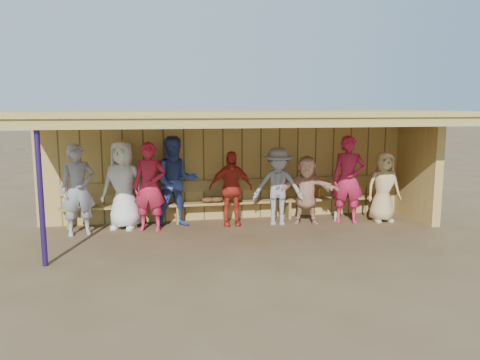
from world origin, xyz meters
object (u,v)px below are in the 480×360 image
object	(u,v)px
player_a	(78,190)
player_c	(176,182)
player_f	(306,190)
player_g	(348,180)
player_h	(384,187)
player_extra	(150,187)
player_e	(278,186)
bench	(234,197)
player_d	(231,188)
player_b	(123,185)

from	to	relation	value
player_a	player_c	size ratio (longest dim) A/B	0.95
player_c	player_f	distance (m)	2.88
player_g	player_h	size ratio (longest dim) A/B	1.23
player_g	player_h	world-z (taller)	player_g
player_extra	player_a	bearing A→B (deg)	-163.56
player_g	player_c	bearing A→B (deg)	-166.83
player_e	bench	world-z (taller)	player_e
player_h	player_d	bearing A→B (deg)	175.70
player_c	player_extra	xyz separation A→B (m)	(-0.55, -0.27, -0.05)
player_b	player_g	distance (m)	4.92
player_a	bench	bearing A→B (deg)	-4.68
player_g	player_extra	size ratio (longest dim) A/B	1.04
player_extra	player_h	bearing A→B (deg)	12.32
player_a	player_d	distance (m)	3.16
player_a	player_b	xyz separation A→B (m)	(0.87, 0.34, 0.02)
player_c	player_extra	distance (m)	0.61
player_a	player_extra	size ratio (longest dim) A/B	0.99
player_extra	player_f	bearing A→B (deg)	13.62
player_c	player_h	distance (m)	4.66
player_f	bench	xyz separation A→B (m)	(-1.53, 0.64, -0.23)
player_h	bench	xyz separation A→B (m)	(-3.30, 0.78, -0.27)
player_b	player_d	bearing A→B (deg)	16.91
player_d	player_e	size ratio (longest dim) A/B	0.96
player_e	player_f	world-z (taller)	player_e
player_c	player_e	size ratio (longest dim) A/B	1.15
player_c	player_g	size ratio (longest dim) A/B	1.00
player_c	player_a	bearing A→B (deg)	-173.68
player_b	player_d	world-z (taller)	player_b
player_d	player_e	bearing A→B (deg)	-6.62
player_f	player_g	world-z (taller)	player_g
player_a	player_extra	distance (m)	1.42
player_f	player_a	bearing A→B (deg)	-162.61
player_h	player_c	bearing A→B (deg)	175.50
player_d	player_g	distance (m)	2.64
player_g	player_h	xyz separation A→B (m)	(0.83, -0.07, -0.18)
player_c	player_g	distance (m)	3.83
player_b	player_g	world-z (taller)	player_g
player_h	bench	world-z (taller)	player_h
player_f	bench	bearing A→B (deg)	174.58
player_a	player_c	xyz separation A→B (m)	(1.97, 0.32, 0.05)
player_a	player_c	world-z (taller)	player_c
player_b	player_c	distance (m)	1.10
bench	player_e	bearing A→B (deg)	-33.82
player_a	player_f	xyz separation A→B (m)	(4.83, 0.01, -0.17)
player_e	player_extra	distance (m)	2.77
player_e	player_extra	bearing A→B (deg)	-166.45
player_g	player_a	bearing A→B (deg)	-161.75
player_b	player_g	bearing A→B (deg)	16.01
player_d	player_e	xyz separation A→B (m)	(1.03, -0.14, 0.04)
player_c	player_f	world-z (taller)	player_c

